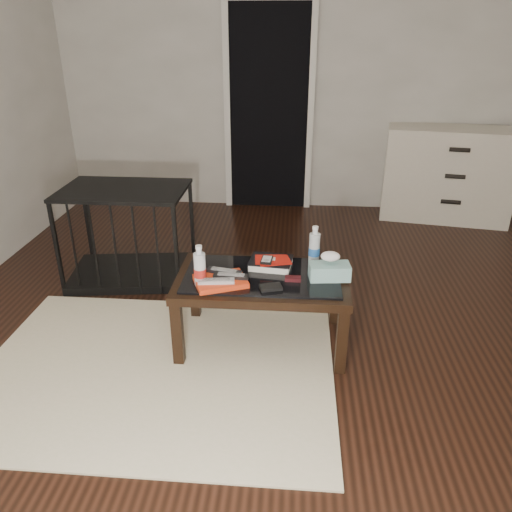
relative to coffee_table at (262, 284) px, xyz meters
The scene contains 19 objects.
ground 0.50m from the coffee_table, 20.18° to the left, with size 5.00×5.00×0.00m, color black.
room_shell 1.26m from the coffee_table, 20.18° to the left, with size 5.00×5.00×5.00m.
doorway 2.65m from the coffee_table, 92.41° to the left, with size 0.90×0.08×2.07m.
coffee_table is the anchor object (origin of this frame).
rug 0.77m from the coffee_table, 150.03° to the right, with size 2.00×1.50×0.01m, color beige.
dresser 2.87m from the coffee_table, 54.49° to the left, with size 1.27×0.69×0.90m.
pet_crate 1.34m from the coffee_table, 143.18° to the left, with size 0.97×0.71×0.71m.
magazines 0.27m from the coffee_table, 150.37° to the right, with size 0.28×0.21×0.03m, color red.
remote_silver 0.32m from the coffee_table, 143.97° to the right, with size 0.20×0.05×0.02m, color #A8A9AD.
remote_black_front 0.23m from the coffee_table, 147.41° to the right, with size 0.20×0.05×0.02m, color black.
remote_black_back 0.25m from the coffee_table, 166.34° to the right, with size 0.20×0.05×0.02m, color black.
textbook 0.15m from the coffee_table, 68.11° to the left, with size 0.25×0.20×0.05m, color black.
dvd_mailers 0.17m from the coffee_table, 67.21° to the left, with size 0.19×0.14×0.01m, color #B7160C.
ipod 0.15m from the coffee_table, 73.87° to the left, with size 0.06×0.10×0.02m, color black.
flip_phone 0.20m from the coffee_table, 17.91° to the right, with size 0.09×0.05×0.02m, color black.
wallet 0.19m from the coffee_table, 70.55° to the right, with size 0.12×0.07×0.02m, color black.
water_bottle_left 0.41m from the coffee_table, 156.23° to the right, with size 0.07×0.07×0.24m, color silver.
water_bottle_right 0.40m from the coffee_table, 31.76° to the left, with size 0.07×0.07×0.24m, color silver.
tissue_box 0.40m from the coffee_table, ahead, with size 0.23×0.12×0.09m, color teal.
Camera 1 is at (-0.12, -2.70, 1.79)m, focal length 35.00 mm.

